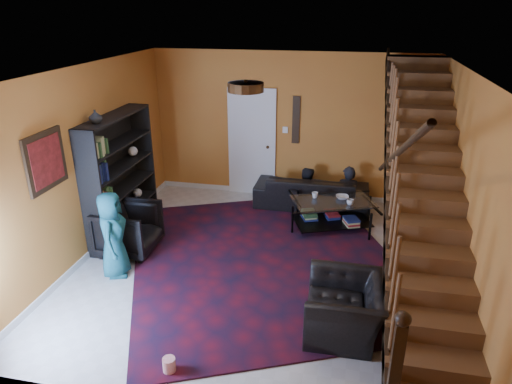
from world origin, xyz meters
TOP-DOWN VIEW (x-y plane):
  - floor at (0.00, 0.00)m, footprint 5.50×5.50m
  - room at (-1.33, 1.33)m, footprint 5.50×5.50m
  - staircase at (2.12, -0.00)m, footprint 0.95×5.02m
  - bookshelf at (-2.40, 0.60)m, footprint 0.35×1.80m
  - door at (-0.70, 2.73)m, footprint 0.82×0.05m
  - framed_picture at (-2.57, -0.90)m, footprint 0.04×0.74m
  - wall_hanging at (0.15, 2.73)m, footprint 0.14×0.03m
  - ceiling_fixture at (0.00, -0.80)m, footprint 0.40×0.40m
  - rug at (0.03, 0.19)m, footprint 5.24×5.52m
  - sofa at (0.54, 2.30)m, footprint 2.11×0.83m
  - armchair_left at (-2.05, 0.03)m, footprint 0.84×0.82m
  - armchair_right at (1.24, -1.21)m, footprint 0.88×1.01m
  - person_adult_a at (1.20, 2.35)m, footprint 0.47×0.31m
  - person_adult_b at (0.42, 2.35)m, footprint 0.62×0.50m
  - person_child at (-1.95, -0.61)m, footprint 0.54×0.69m
  - coffee_table at (0.97, 1.46)m, footprint 1.51×1.21m
  - cup_a at (1.25, 1.36)m, footprint 0.13×0.13m
  - cup_b at (0.66, 1.54)m, footprint 0.12×0.12m
  - bowl at (1.12, 1.59)m, footprint 0.25×0.25m
  - vase at (-2.41, 0.10)m, footprint 0.18×0.18m
  - popcorn_bucket at (-0.51, -2.25)m, footprint 0.18×0.18m

SIDE VIEW (x-z plane):
  - floor at x=0.00m, z-range 0.00..0.00m
  - rug at x=0.03m, z-range 0.00..0.02m
  - room at x=-1.33m, z-range -2.70..2.80m
  - popcorn_bucket at x=-0.51m, z-range 0.02..0.18m
  - person_adult_b at x=0.42m, z-range -0.45..0.75m
  - person_adult_a at x=1.20m, z-range -0.45..0.83m
  - coffee_table at x=0.97m, z-range 0.04..0.55m
  - sofa at x=0.54m, z-range 0.00..0.61m
  - armchair_right at x=1.24m, z-range 0.00..0.64m
  - armchair_left at x=-2.05m, z-range 0.00..0.77m
  - bowl at x=1.12m, z-range 0.50..0.56m
  - cup_a at x=1.25m, z-range 0.50..0.60m
  - cup_b at x=0.66m, z-range 0.50..0.60m
  - person_child at x=-1.95m, z-range 0.00..1.25m
  - bookshelf at x=-2.40m, z-range -0.04..1.96m
  - door at x=-0.70m, z-range 0.00..2.05m
  - staircase at x=2.12m, z-range -0.19..2.99m
  - wall_hanging at x=0.15m, z-range 1.10..2.00m
  - framed_picture at x=-2.57m, z-range 1.38..2.12m
  - vase at x=-2.41m, z-range 2.00..2.19m
  - ceiling_fixture at x=0.00m, z-range 2.69..2.79m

